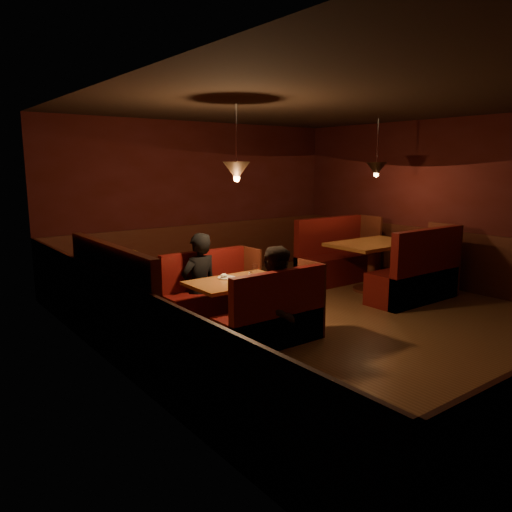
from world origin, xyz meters
TOP-DOWN VIEW (x-y plane):
  - room at (-0.28, 0.05)m, footprint 6.02×7.02m
  - main_table at (-1.25, 0.41)m, footprint 1.25×0.76m
  - main_bench_far at (-1.24, 1.12)m, footprint 1.37×0.49m
  - main_bench_near at (-1.24, -0.30)m, footprint 1.37×0.49m
  - second_table at (1.75, 0.73)m, footprint 1.48×0.95m
  - second_bench_far at (1.78, 1.62)m, footprint 1.64×0.61m
  - second_bench_near at (1.78, -0.15)m, footprint 1.64×0.61m
  - diner_a at (-1.44, 1.07)m, footprint 0.61×0.44m
  - diner_b at (-1.14, -0.28)m, footprint 0.88×0.77m

SIDE VIEW (x-z plane):
  - main_bench_far at x=-1.24m, z-range -0.17..0.77m
  - main_bench_near at x=-1.24m, z-range -0.17..0.77m
  - second_bench_far at x=1.78m, z-range -0.21..0.96m
  - second_bench_near at x=1.78m, z-range -0.21..0.96m
  - main_table at x=-1.25m, z-range 0.08..0.95m
  - second_table at x=1.75m, z-range 0.20..1.04m
  - diner_b at x=-1.14m, z-range 0.00..1.54m
  - diner_a at x=-1.44m, z-range 0.00..1.57m
  - room at x=-0.28m, z-range -0.41..2.51m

